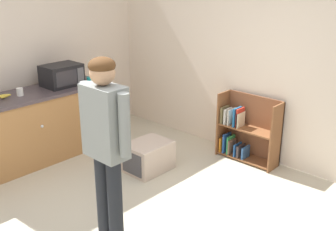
{
  "coord_description": "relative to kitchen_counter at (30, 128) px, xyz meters",
  "views": [
    {
      "loc": [
        2.36,
        -2.13,
        2.35
      ],
      "look_at": [
        -0.09,
        0.52,
        1.06
      ],
      "focal_mm": 43.87,
      "sensor_mm": 36.0,
      "label": 1
    }
  ],
  "objects": [
    {
      "name": "white_cup",
      "position": [
        0.01,
        -0.07,
        0.5
      ],
      "size": [
        0.08,
        0.08,
        0.09
      ],
      "primitive_type": "cylinder",
      "color": "white",
      "rests_on": "kitchen_counter"
    },
    {
      "name": "pet_carrier",
      "position": [
        1.28,
        0.84,
        -0.27
      ],
      "size": [
        0.42,
        0.55,
        0.36
      ],
      "color": "beige",
      "rests_on": "ground"
    },
    {
      "name": "banana_bunch",
      "position": [
        -0.02,
        -0.25,
        0.48
      ],
      "size": [
        0.12,
        0.16,
        0.04
      ],
      "color": "yellow",
      "rests_on": "kitchen_counter"
    },
    {
      "name": "back_wall",
      "position": [
        2.2,
        2.11,
        0.9
      ],
      "size": [
        5.2,
        0.06,
        2.7
      ],
      "primitive_type": "cube",
      "color": "beige",
      "rests_on": "ground"
    },
    {
      "name": "microwave",
      "position": [
        -0.0,
        0.54,
        0.59
      ],
      "size": [
        0.37,
        0.48,
        0.28
      ],
      "color": "black",
      "rests_on": "kitchen_counter"
    },
    {
      "name": "bookshelf",
      "position": [
        1.97,
        1.93,
        -0.08
      ],
      "size": [
        0.8,
        0.28,
        0.85
      ],
      "color": "brown",
      "rests_on": "ground"
    },
    {
      "name": "kitchen_counter",
      "position": [
        0.0,
        0.0,
        0.0
      ],
      "size": [
        0.65,
        2.13,
        0.9
      ],
      "color": "#AC7642",
      "rests_on": "ground"
    },
    {
      "name": "standing_person",
      "position": [
        2.04,
        -0.39,
        0.58
      ],
      "size": [
        0.57,
        0.22,
        1.71
      ],
      "color": "black",
      "rests_on": "ground"
    },
    {
      "name": "left_side_wall",
      "position": [
        -0.43,
        0.59,
        0.9
      ],
      "size": [
        0.06,
        2.99,
        2.7
      ],
      "primitive_type": "cube",
      "color": "beige",
      "rests_on": "ground"
    },
    {
      "name": "teal_cup",
      "position": [
        0.2,
        0.83,
        0.5
      ],
      "size": [
        0.08,
        0.08,
        0.09
      ],
      "primitive_type": "cylinder",
      "color": "teal",
      "rests_on": "kitchen_counter"
    }
  ]
}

